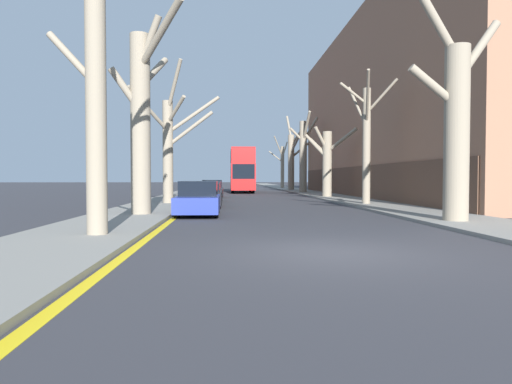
# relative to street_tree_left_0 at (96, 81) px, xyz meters

# --- Properties ---
(ground_plane) EXTENTS (300.00, 300.00, 0.00)m
(ground_plane) POSITION_rel_street_tree_left_0_xyz_m (5.67, -2.59, -4.13)
(ground_plane) COLOR #333338
(sidewalk_left) EXTENTS (3.41, 120.00, 0.12)m
(sidewalk_left) POSITION_rel_street_tree_left_0_xyz_m (-0.57, 47.41, -4.07)
(sidewalk_left) COLOR gray
(sidewalk_left) RESTS_ON ground
(sidewalk_right) EXTENTS (3.41, 120.00, 0.12)m
(sidewalk_right) POSITION_rel_street_tree_left_0_xyz_m (11.91, 47.41, -4.07)
(sidewalk_right) COLOR gray
(sidewalk_right) RESTS_ON ground
(building_facade_right) EXTENTS (10.08, 39.74, 14.73)m
(building_facade_right) POSITION_rel_street_tree_left_0_xyz_m (18.60, 25.05, 3.22)
(building_facade_right) COLOR #93664C
(building_facade_right) RESTS_ON ground
(kerb_line_stripe) EXTENTS (0.24, 120.00, 0.01)m
(kerb_line_stripe) POSITION_rel_street_tree_left_0_xyz_m (1.31, 47.41, -4.13)
(kerb_line_stripe) COLOR yellow
(kerb_line_stripe) RESTS_ON ground
(street_tree_left_0) EXTENTS (2.93, 3.46, 8.69)m
(street_tree_left_0) POSITION_rel_street_tree_left_0_xyz_m (0.00, 0.00, 0.00)
(street_tree_left_0) COLOR gray
(street_tree_left_0) RESTS_ON ground
(street_tree_left_1) EXTENTS (3.30, 5.18, 8.20)m
(street_tree_left_1) POSITION_rel_street_tree_left_0_xyz_m (-0.08, 6.82, 0.03)
(street_tree_left_1) COLOR gray
(street_tree_left_1) RESTS_ON ground
(street_tree_left_2) EXTENTS (4.96, 3.20, 8.29)m
(street_tree_left_2) POSITION_rel_street_tree_left_0_xyz_m (0.05, 14.92, -0.46)
(street_tree_left_2) COLOR gray
(street_tree_left_2) RESTS_ON ground
(street_tree_right_0) EXTENTS (3.55, 0.96, 7.90)m
(street_tree_right_0) POSITION_rel_street_tree_left_0_xyz_m (11.37, 3.19, -0.69)
(street_tree_right_0) COLOR gray
(street_tree_right_0) RESTS_ON ground
(street_tree_right_1) EXTENTS (3.05, 3.56, 7.27)m
(street_tree_right_1) POSITION_rel_street_tree_left_0_xyz_m (11.39, 13.53, -0.32)
(street_tree_right_1) COLOR gray
(street_tree_right_1) RESTS_ON ground
(street_tree_right_2) EXTENTS (3.79, 4.26, 5.65)m
(street_tree_right_2) POSITION_rel_street_tree_left_0_xyz_m (11.34, 23.69, -1.11)
(street_tree_right_2) COLOR gray
(street_tree_right_2) RESTS_ON ground
(street_tree_right_3) EXTENTS (3.35, 3.56, 8.24)m
(street_tree_right_3) POSITION_rel_street_tree_left_0_xyz_m (11.29, 34.67, -0.05)
(street_tree_right_3) COLOR gray
(street_tree_right_3) RESTS_ON ground
(street_tree_right_4) EXTENTS (2.98, 5.39, 9.57)m
(street_tree_right_4) POSITION_rel_street_tree_left_0_xyz_m (11.44, 44.20, -0.03)
(street_tree_right_4) COLOR gray
(street_tree_right_4) RESTS_ON ground
(street_tree_right_5) EXTENTS (2.91, 3.62, 7.64)m
(street_tree_right_5) POSITION_rel_street_tree_left_0_xyz_m (11.45, 54.67, -0.63)
(street_tree_right_5) COLOR gray
(street_tree_right_5) RESTS_ON ground
(double_decker_bus) EXTENTS (2.46, 10.02, 4.66)m
(double_decker_bus) POSITION_rel_street_tree_left_0_xyz_m (4.99, 37.41, -1.50)
(double_decker_bus) COLOR red
(double_decker_bus) RESTS_ON ground
(parked_car_0) EXTENTS (1.79, 4.25, 1.47)m
(parked_car_0) POSITION_rel_street_tree_left_0_xyz_m (2.19, 7.43, -3.45)
(parked_car_0) COLOR navy
(parked_car_0) RESTS_ON ground
(parked_car_1) EXTENTS (1.82, 4.52, 1.32)m
(parked_car_1) POSITION_rel_street_tree_left_0_xyz_m (2.19, 12.95, -3.50)
(parked_car_1) COLOR black
(parked_car_1) RESTS_ON ground
(parked_car_2) EXTENTS (1.77, 4.14, 1.35)m
(parked_car_2) POSITION_rel_street_tree_left_0_xyz_m (2.19, 18.33, -3.49)
(parked_car_2) COLOR black
(parked_car_2) RESTS_ON ground
(parked_car_3) EXTENTS (1.75, 4.44, 1.43)m
(parked_car_3) POSITION_rel_street_tree_left_0_xyz_m (2.19, 25.11, -3.46)
(parked_car_3) COLOR black
(parked_car_3) RESTS_ON ground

